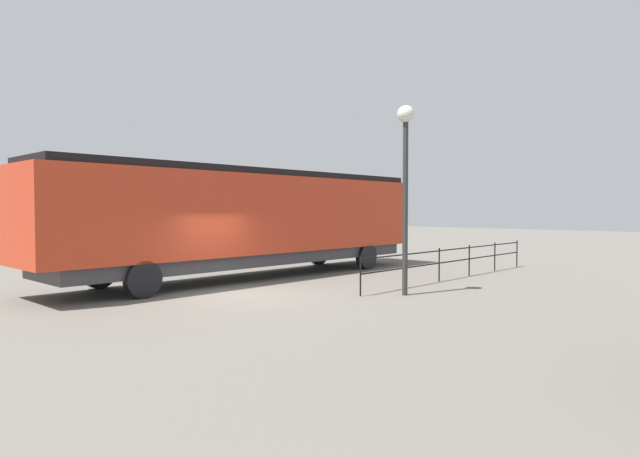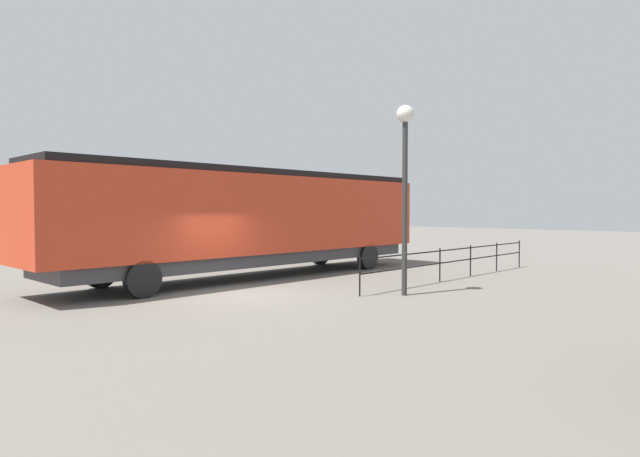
{
  "view_description": "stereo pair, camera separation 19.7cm",
  "coord_description": "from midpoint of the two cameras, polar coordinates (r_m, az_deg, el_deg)",
  "views": [
    {
      "loc": [
        12.6,
        -10.12,
        2.57
      ],
      "look_at": [
        0.47,
        2.87,
        1.95
      ],
      "focal_mm": 29.99,
      "sensor_mm": 36.0,
      "label": 1
    },
    {
      "loc": [
        12.74,
        -9.98,
        2.57
      ],
      "look_at": [
        0.47,
        2.87,
        1.95
      ],
      "focal_mm": 29.99,
      "sensor_mm": 36.0,
      "label": 2
    }
  ],
  "objects": [
    {
      "name": "locomotive",
      "position": [
        20.67,
        -6.64,
        1.22
      ],
      "size": [
        3.16,
        16.35,
        4.06
      ],
      "color": "red",
      "rests_on": "ground_plane"
    },
    {
      "name": "ground_plane",
      "position": [
        16.38,
        -8.5,
        -7.04
      ],
      "size": [
        120.0,
        120.0,
        0.0
      ],
      "primitive_type": "plane",
      "color": "#666059"
    },
    {
      "name": "platform_fence",
      "position": [
        20.57,
        13.93,
        -3.02
      ],
      "size": [
        0.05,
        11.3,
        1.2
      ],
      "color": "black",
      "rests_on": "ground_plane"
    },
    {
      "name": "lamp_post",
      "position": [
        16.23,
        8.76,
        7.2
      ],
      "size": [
        0.52,
        0.52,
        5.67
      ],
      "color": "#2D2D2D",
      "rests_on": "ground_plane"
    }
  ]
}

